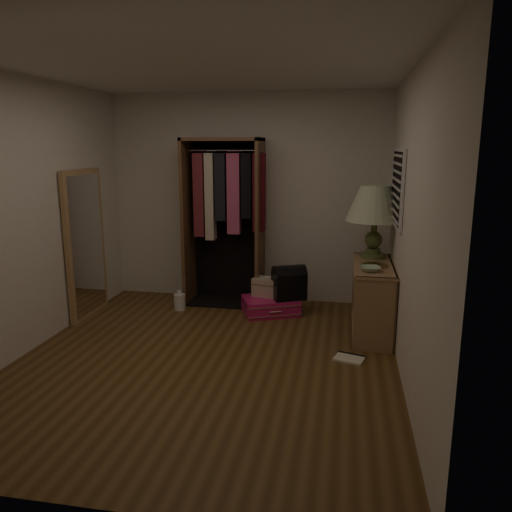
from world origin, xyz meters
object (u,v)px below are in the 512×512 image
open_wardrobe (226,207)px  pink_suitcase (271,306)px  console_bookshelf (372,296)px  white_jug (180,302)px  floor_mirror (86,244)px  black_bag (289,282)px  table_lamp (375,205)px  train_case (267,287)px

open_wardrobe → pink_suitcase: size_ratio=2.65×
console_bookshelf → white_jug: 2.30m
floor_mirror → black_bag: size_ratio=3.87×
console_bookshelf → table_lamp: size_ratio=1.42×
pink_suitcase → table_lamp: 1.68m
open_wardrobe → train_case: 1.11m
console_bookshelf → open_wardrobe: (-1.76, 0.73, 0.83)m
floor_mirror → console_bookshelf: bearing=0.7°
console_bookshelf → open_wardrobe: size_ratio=0.55×
console_bookshelf → floor_mirror: size_ratio=0.66×
black_bag → white_jug: black_bag is taller
console_bookshelf → train_case: 1.28m
console_bookshelf → table_lamp: (0.00, 0.30, 0.94)m
pink_suitcase → open_wardrobe: bearing=127.1°
table_lamp → white_jug: bearing=179.3°
console_bookshelf → white_jug: size_ratio=4.68×
open_wardrobe → black_bag: open_wardrobe is taller
open_wardrobe → train_case: size_ratio=5.56×
floor_mirror → train_case: size_ratio=4.61×
white_jug → black_bag: bearing=2.1°
pink_suitcase → console_bookshelf: bearing=-40.7°
console_bookshelf → open_wardrobe: 2.08m
floor_mirror → black_bag: bearing=10.1°
floor_mirror → train_case: floor_mirror is taller
pink_suitcase → table_lamp: (1.15, -0.07, 1.23)m
train_case → black_bag: 0.30m
table_lamp → floor_mirror: bearing=-174.1°
open_wardrobe → pink_suitcase: (0.62, -0.36, -1.12)m
open_wardrobe → black_bag: size_ratio=4.67×
console_bookshelf → black_bag: 1.00m
open_wardrobe → train_case: (0.56, -0.28, -0.91)m
floor_mirror → white_jug: floor_mirror is taller
white_jug → console_bookshelf: bearing=-8.2°
open_wardrobe → floor_mirror: open_wardrobe is taller
floor_mirror → white_jug: 1.29m
open_wardrobe → floor_mirror: 1.71m
open_wardrobe → black_bag: (0.83, -0.36, -0.82)m
black_bag → white_jug: (-1.33, -0.05, -0.30)m
console_bookshelf → black_bag: size_ratio=2.55×
train_case → table_lamp: (1.20, -0.15, 1.02)m
floor_mirror → white_jug: (0.98, 0.36, -0.75)m
open_wardrobe → black_bag: 1.22m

